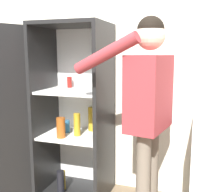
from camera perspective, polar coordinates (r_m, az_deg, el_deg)
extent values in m
cube|color=silver|center=(2.81, -0.96, 5.67)|extent=(7.00, 0.06, 2.55)
cube|color=black|center=(2.96, -7.82, -19.75)|extent=(0.69, 0.55, 0.04)
cube|color=black|center=(2.61, -8.68, 15.15)|extent=(0.69, 0.55, 0.04)
cube|color=white|center=(2.89, -5.95, -2.39)|extent=(0.69, 0.03, 1.67)
cube|color=black|center=(2.82, -14.26, -2.92)|extent=(0.03, 0.55, 1.67)
cube|color=black|center=(2.53, -1.51, -4.00)|extent=(0.04, 0.55, 1.67)
cube|color=white|center=(2.72, -8.11, -8.46)|extent=(0.62, 0.48, 0.02)
cube|color=white|center=(2.62, -8.34, 1.00)|extent=(0.62, 0.48, 0.02)
cylinder|color=maroon|center=(2.82, -9.24, 3.00)|extent=(0.05, 0.05, 0.12)
cylinder|color=#B78C1E|center=(2.64, -7.62, -6.17)|extent=(0.07, 0.07, 0.23)
cylinder|color=#B78C1E|center=(2.94, -10.72, -17.51)|extent=(0.06, 0.06, 0.20)
cylinder|color=#B78C1E|center=(2.79, -4.33, -5.01)|extent=(0.09, 0.09, 0.25)
cylinder|color=#9E4C19|center=(2.61, -11.07, -6.79)|extent=(0.09, 0.09, 0.20)
cylinder|color=teal|center=(2.96, -2.27, -17.90)|extent=(0.06, 0.06, 0.13)
cylinder|color=black|center=(2.85, -11.12, -17.93)|extent=(0.07, 0.07, 0.24)
cylinder|color=teal|center=(2.78, -9.94, -6.51)|extent=(0.07, 0.07, 0.13)
cylinder|color=beige|center=(2.88, -2.08, -18.32)|extent=(0.05, 0.05, 0.17)
cylinder|color=#726656|center=(2.25, 6.79, -18.03)|extent=(0.12, 0.12, 0.84)
cylinder|color=#726656|center=(2.41, 8.53, -16.17)|extent=(0.12, 0.12, 0.84)
cube|color=#9E3338|center=(2.11, 8.12, 0.71)|extent=(0.34, 0.50, 0.60)
sphere|color=beige|center=(2.09, 8.41, 12.96)|extent=(0.23, 0.23, 0.23)
sphere|color=black|center=(2.10, 8.43, 14.06)|extent=(0.21, 0.21, 0.21)
cylinder|color=#9E3338|center=(1.96, -1.40, 9.14)|extent=(0.56, 0.19, 0.32)
cylinder|color=#9E3338|center=(2.36, 10.33, 0.80)|extent=(0.09, 0.09, 0.56)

